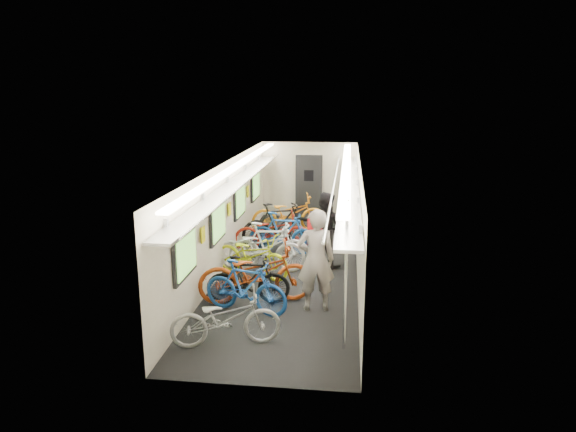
% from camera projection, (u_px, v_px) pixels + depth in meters
% --- Properties ---
extents(train_car_shell, '(10.00, 10.00, 10.00)m').
position_uv_depth(train_car_shell, '(280.00, 190.00, 12.20)').
color(train_car_shell, black).
rests_on(train_car_shell, ground).
extents(bicycle_0, '(1.84, 1.05, 0.91)m').
position_uv_depth(bicycle_0, '(226.00, 318.00, 8.05)').
color(bicycle_0, '#9D9CA1').
rests_on(bicycle_0, ground).
extents(bicycle_1, '(1.71, 0.90, 0.99)m').
position_uv_depth(bicycle_1, '(246.00, 287.00, 9.25)').
color(bicycle_1, '#1A4CA1').
rests_on(bicycle_1, ground).
extents(bicycle_2, '(2.31, 1.30, 1.15)m').
position_uv_depth(bicycle_2, '(256.00, 273.00, 9.71)').
color(bicycle_2, '#9D3811').
rests_on(bicycle_2, ground).
extents(bicycle_3, '(1.62, 0.62, 0.95)m').
position_uv_depth(bicycle_3, '(248.00, 280.00, 9.66)').
color(bicycle_3, black).
rests_on(bicycle_3, ground).
extents(bicycle_4, '(1.95, 1.32, 0.97)m').
position_uv_depth(bicycle_4, '(252.00, 255.00, 11.11)').
color(bicycle_4, '#B7BF12').
rests_on(bicycle_4, ground).
extents(bicycle_5, '(1.89, 0.73, 1.10)m').
position_uv_depth(bicycle_5, '(269.00, 246.00, 11.54)').
color(bicycle_5, silver).
rests_on(bicycle_5, ground).
extents(bicycle_6, '(2.03, 0.75, 1.06)m').
position_uv_depth(bicycle_6, '(261.00, 248.00, 11.49)').
color(bicycle_6, silver).
rests_on(bicycle_6, ground).
extents(bicycle_7, '(1.80, 0.71, 1.05)m').
position_uv_depth(bicycle_7, '(283.00, 233.00, 12.69)').
color(bicycle_7, '#1A53A1').
rests_on(bicycle_7, ground).
extents(bicycle_8, '(2.02, 1.05, 1.01)m').
position_uv_depth(bicycle_8, '(272.00, 232.00, 12.88)').
color(bicycle_8, '#9D2011').
rests_on(bicycle_8, ground).
extents(bicycle_9, '(2.02, 1.22, 1.18)m').
position_uv_depth(bicycle_9, '(279.00, 225.00, 13.24)').
color(bicycle_9, black).
rests_on(bicycle_9, ground).
extents(bicycle_10, '(2.22, 1.21, 1.11)m').
position_uv_depth(bicycle_10, '(289.00, 214.00, 14.59)').
color(bicycle_10, orange).
rests_on(bicycle_10, ground).
extents(passenger_near, '(0.76, 0.57, 1.90)m').
position_uv_depth(passenger_near, '(316.00, 260.00, 9.30)').
color(passenger_near, gray).
rests_on(passenger_near, ground).
extents(passenger_mid, '(1.04, 0.95, 1.74)m').
position_uv_depth(passenger_mid, '(325.00, 229.00, 11.72)').
color(passenger_mid, black).
rests_on(passenger_mid, ground).
extents(backpack, '(0.29, 0.22, 0.38)m').
position_uv_depth(backpack, '(315.00, 228.00, 10.22)').
color(backpack, red).
rests_on(backpack, passenger_near).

